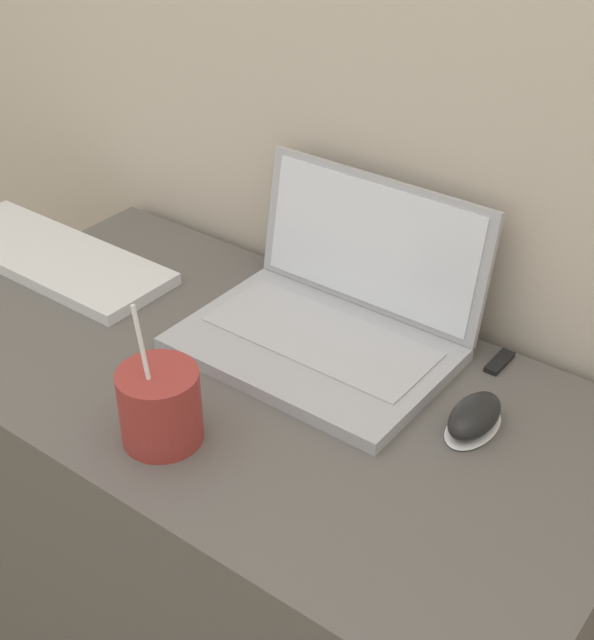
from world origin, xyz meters
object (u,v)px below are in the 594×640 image
(drink_cup, at_px, (160,405))
(computer_mouse, at_px, (474,417))
(external_keyboard, at_px, (52,257))
(laptop, at_px, (332,315))
(usb_stick, at_px, (499,362))

(drink_cup, relative_size, computer_mouse, 1.86)
(drink_cup, bearing_deg, computer_mouse, 39.64)
(external_keyboard, bearing_deg, laptop, 10.64)
(drink_cup, bearing_deg, laptop, 81.75)
(computer_mouse, height_order, external_keyboard, computer_mouse)
(laptop, distance_m, external_keyboard, 0.52)
(laptop, xyz_separation_m, computer_mouse, (0.26, -0.05, -0.03))
(computer_mouse, bearing_deg, external_keyboard, -176.85)
(laptop, height_order, computer_mouse, laptop)
(laptop, distance_m, computer_mouse, 0.27)
(laptop, relative_size, drink_cup, 1.93)
(laptop, bearing_deg, usb_stick, 22.79)
(laptop, relative_size, usb_stick, 6.32)
(computer_mouse, xyz_separation_m, external_keyboard, (-0.77, -0.04, -0.01))
(external_keyboard, xyz_separation_m, usb_stick, (0.73, 0.19, -0.01))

